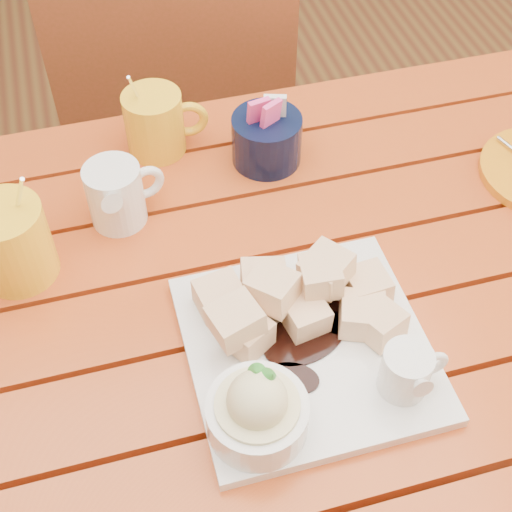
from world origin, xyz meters
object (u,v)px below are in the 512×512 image
object	(u,v)px
table	(254,342)
dessert_plate	(299,349)
coffee_mug_right	(156,122)
chair_far	(180,108)
coffee_mug_left	(9,243)

from	to	relation	value
table	dessert_plate	distance (m)	0.18
coffee_mug_right	chair_far	size ratio (longest dim) A/B	0.15
table	chair_far	world-z (taller)	chair_far
coffee_mug_right	chair_far	bearing A→B (deg)	82.07
table	coffee_mug_left	bearing A→B (deg)	157.77
dessert_plate	coffee_mug_right	xyz separation A→B (m)	(-0.09, 0.42, 0.02)
dessert_plate	coffee_mug_left	xyz separation A→B (m)	(-0.30, 0.23, 0.02)
table	coffee_mug_left	distance (m)	0.34
coffee_mug_left	coffee_mug_right	distance (m)	0.29
coffee_mug_left	coffee_mug_right	size ratio (longest dim) A/B	1.13
table	dessert_plate	size ratio (longest dim) A/B	4.35
coffee_mug_left	coffee_mug_right	world-z (taller)	coffee_mug_left
coffee_mug_left	table	bearing A→B (deg)	-45.43
chair_far	table	bearing A→B (deg)	98.20
table	coffee_mug_right	distance (m)	0.35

